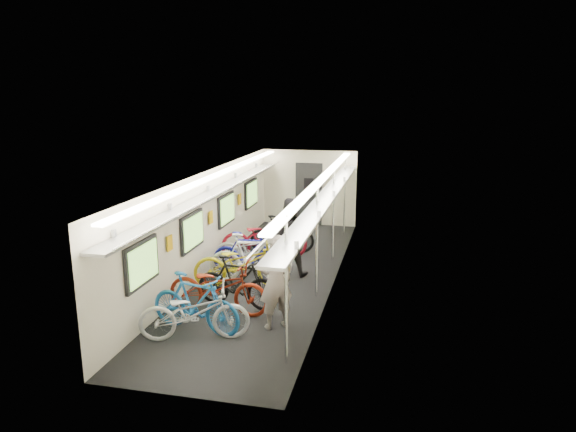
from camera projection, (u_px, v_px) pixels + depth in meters
The scene contains 14 objects.
train_car_shell at pixel (262, 199), 12.28m from camera, with size 10.00×10.00×10.00m.
bicycle_0 at pixel (194, 312), 8.71m from camera, with size 0.66×1.89×0.99m, color silver.
bicycle_1 at pixel (195, 303), 9.00m from camera, with size 0.51×1.79×1.08m, color #1C62AB.
bicycle_2 at pixel (218, 287), 9.76m from camera, with size 0.70×2.01×1.05m, color maroon.
bicycle_3 at pixel (237, 282), 10.03m from camera, with size 0.49×1.75×1.05m, color black.
bicycle_4 at pixel (242, 263), 11.08m from camera, with size 0.72×2.08×1.09m, color gold.
bicycle_5 at pixel (251, 257), 11.44m from camera, with size 0.53×1.86×1.12m, color white.
bicycle_6 at pixel (253, 249), 12.27m from camera, with size 0.66×1.90×1.00m, color silver.
bicycle_7 at pixel (248, 253), 11.92m from camera, with size 0.48×1.69×1.02m, color #191D96.
bicycle_8 at pixel (264, 238), 12.99m from camera, with size 0.76×2.18×1.15m, color maroon.
bicycle_9 at pixel (282, 234), 13.53m from camera, with size 0.48×1.70×1.02m, color black.
passenger_near at pixel (276, 282), 9.08m from camera, with size 0.64×0.42×1.75m, color gray.
passenger_mid at pixel (289, 237), 11.79m from camera, with size 0.89×0.69×1.83m, color black.
backpack at pixel (284, 247), 9.72m from camera, with size 0.26×0.14×0.38m, color red.
Camera 1 is at (2.87, -10.90, 4.11)m, focal length 32.00 mm.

